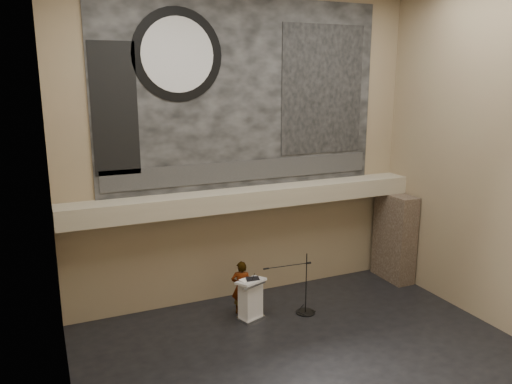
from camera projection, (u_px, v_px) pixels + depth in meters
name	position (u px, v px, depth m)	size (l,w,h in m)	color
floor	(314.00, 362.00, 11.05)	(10.00, 10.00, 0.00)	black
wall_back	(244.00, 149.00, 13.65)	(10.00, 0.02, 8.50)	#8B7458
wall_front	(478.00, 228.00, 6.52)	(10.00, 0.02, 8.50)	#8B7458
wall_left	(55.00, 198.00, 8.12)	(0.02, 8.00, 8.50)	#8B7458
wall_right	(498.00, 158.00, 12.05)	(0.02, 8.00, 8.50)	#8B7458
soffit	(250.00, 198.00, 13.59)	(10.00, 0.80, 0.50)	gray
sprinkler_left	(194.00, 215.00, 12.98)	(0.04, 0.04, 0.06)	#B2893D
sprinkler_right	(311.00, 201.00, 14.36)	(0.04, 0.04, 0.06)	#B2893D
banner	(244.00, 95.00, 13.30)	(8.00, 0.05, 5.00)	black
banner_text_strip	(245.00, 171.00, 13.73)	(7.76, 0.02, 0.55)	#2B2B2B
banner_clock_rim	(178.00, 55.00, 12.33)	(2.30, 2.30, 0.02)	black
banner_clock_face	(178.00, 55.00, 12.31)	(1.84, 1.84, 0.02)	silver
banner_building_print	(323.00, 90.00, 14.18)	(2.60, 0.02, 3.60)	black
banner_brick_print	(115.00, 110.00, 11.99)	(1.10, 0.02, 3.20)	black
stone_pier	(394.00, 237.00, 15.38)	(0.60, 1.40, 2.70)	#3F3126
lectern	(251.00, 300.00, 12.89)	(0.82, 0.70, 1.13)	silver
binder	(253.00, 279.00, 12.77)	(0.34, 0.27, 0.04)	black
papers	(246.00, 281.00, 12.71)	(0.23, 0.32, 0.01)	white
speaker_person	(241.00, 287.00, 13.20)	(0.53, 0.35, 1.46)	silver
mic_stand	(304.00, 304.00, 13.30)	(1.46, 0.52, 1.68)	black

